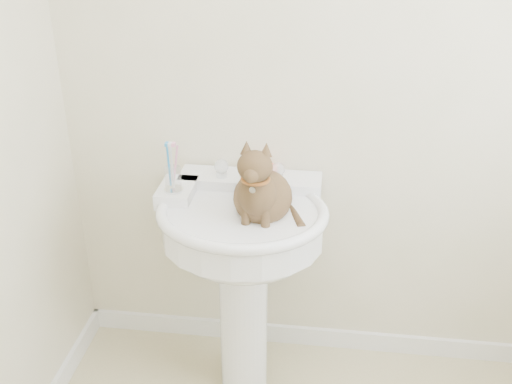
% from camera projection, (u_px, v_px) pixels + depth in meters
% --- Properties ---
extents(wall_back, '(2.20, 0.00, 2.50)m').
position_uv_depth(wall_back, '(347.00, 77.00, 2.17)').
color(wall_back, beige).
rests_on(wall_back, ground).
extents(baseboard_back, '(2.20, 0.02, 0.09)m').
position_uv_depth(baseboard_back, '(328.00, 338.00, 2.71)').
color(baseboard_back, white).
rests_on(baseboard_back, floor).
extents(pedestal_sink, '(0.63, 0.62, 0.87)m').
position_uv_depth(pedestal_sink, '(242.00, 245.00, 2.21)').
color(pedestal_sink, white).
rests_on(pedestal_sink, floor).
extents(faucet, '(0.28, 0.12, 0.14)m').
position_uv_depth(faucet, '(249.00, 170.00, 2.24)').
color(faucet, silver).
rests_on(faucet, pedestal_sink).
extents(soap_bar, '(0.10, 0.08, 0.03)m').
position_uv_depth(soap_bar, '(264.00, 168.00, 2.33)').
color(soap_bar, '#FA5032').
rests_on(soap_bar, pedestal_sink).
extents(toothbrush_cup, '(0.07, 0.07, 0.18)m').
position_uv_depth(toothbrush_cup, '(173.00, 178.00, 2.17)').
color(toothbrush_cup, silver).
rests_on(toothbrush_cup, pedestal_sink).
extents(cat, '(0.23, 0.29, 0.42)m').
position_uv_depth(cat, '(262.00, 193.00, 2.07)').
color(cat, brown).
rests_on(cat, pedestal_sink).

